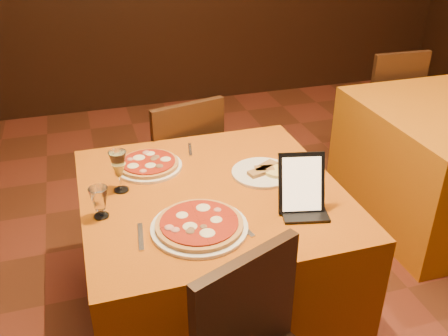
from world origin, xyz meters
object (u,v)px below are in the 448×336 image
object	(u,v)px
chair_side_far	(379,105)
tablet	(301,183)
chair_main_far	(176,165)
water_glass	(100,203)
wine_glass	(119,171)
pizza_far	(149,165)
pizza_near	(199,226)
main_table	(213,258)

from	to	relation	value
chair_side_far	tablet	distance (m)	2.11
chair_main_far	water_glass	world-z (taller)	chair_main_far
chair_side_far	water_glass	xyz separation A→B (m)	(-2.16, -1.36, 0.36)
water_glass	wine_glass	bearing A→B (deg)	60.60
chair_side_far	wine_glass	world-z (taller)	wine_glass
pizza_far	pizza_near	bearing A→B (deg)	-79.06
main_table	tablet	size ratio (longest dim) A/B	4.51
main_table	pizza_far	size ratio (longest dim) A/B	3.56
wine_glass	tablet	world-z (taller)	tablet
main_table	tablet	xyz separation A→B (m)	(0.30, -0.24, 0.49)
main_table	wine_glass	distance (m)	0.61
tablet	pizza_far	bearing A→B (deg)	148.09
chair_main_far	tablet	size ratio (longest dim) A/B	3.73
chair_main_far	pizza_far	world-z (taller)	chair_main_far
chair_main_far	chair_side_far	xyz separation A→B (m)	(1.69, 0.50, 0.00)
main_table	chair_side_far	xyz separation A→B (m)	(1.69, 1.29, 0.08)
water_glass	pizza_near	bearing A→B (deg)	-29.17
chair_side_far	water_glass	size ratio (longest dim) A/B	7.00
chair_main_far	pizza_near	distance (m)	1.11
chair_main_far	pizza_far	size ratio (longest dim) A/B	2.94
pizza_near	pizza_far	world-z (taller)	same
pizza_far	water_glass	bearing A→B (deg)	-125.65
pizza_far	wine_glass	bearing A→B (deg)	-131.32
main_table	chair_side_far	bearing A→B (deg)	37.35
chair_main_far	main_table	bearing A→B (deg)	76.48
wine_glass	chair_side_far	bearing A→B (deg)	29.83
main_table	pizza_near	bearing A→B (deg)	-114.95
water_glass	tablet	distance (m)	0.79
chair_side_far	pizza_far	size ratio (longest dim) A/B	2.94
pizza_far	water_glass	xyz separation A→B (m)	(-0.25, -0.34, 0.05)
chair_side_far	pizza_far	distance (m)	2.19
main_table	tablet	bearing A→B (deg)	-39.02
main_table	chair_main_far	size ratio (longest dim) A/B	1.21
chair_main_far	pizza_far	bearing A→B (deg)	53.11
pizza_near	pizza_far	size ratio (longest dim) A/B	1.20
pizza_far	main_table	bearing A→B (deg)	-50.59
wine_glass	water_glass	bearing A→B (deg)	-119.40
water_glass	chair_side_far	bearing A→B (deg)	32.14
pizza_far	water_glass	distance (m)	0.42
chair_main_far	chair_side_far	bearing A→B (deg)	-177.19
chair_main_far	pizza_far	distance (m)	0.65
chair_main_far	wine_glass	size ratio (longest dim) A/B	4.79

